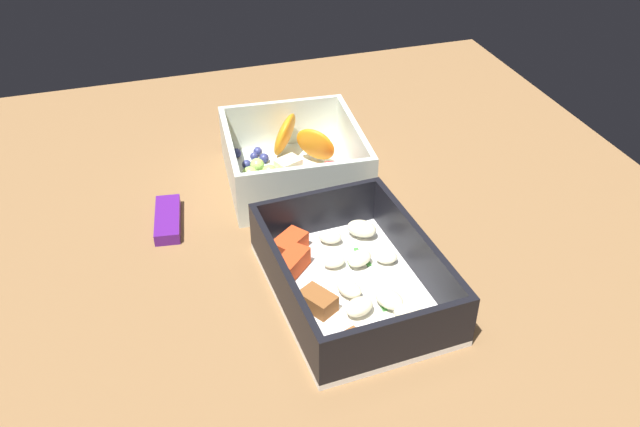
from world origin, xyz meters
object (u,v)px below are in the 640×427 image
object	(u,v)px
pasta_container	(350,279)
paper_cup_liner	(254,124)
candy_bar	(168,219)
fruit_bowl	(293,163)

from	to	relation	value
pasta_container	paper_cup_liner	world-z (taller)	pasta_container
candy_bar	fruit_bowl	bearing A→B (deg)	-73.17
pasta_container	fruit_bowl	world-z (taller)	fruit_bowl
fruit_bowl	paper_cup_liner	distance (cm)	12.01
fruit_bowl	paper_cup_liner	world-z (taller)	fruit_bowl
fruit_bowl	paper_cup_liner	xyz separation A→B (cm)	(11.84, 1.67, -1.10)
pasta_container	candy_bar	distance (cm)	20.42
paper_cup_liner	pasta_container	bearing A→B (deg)	-177.24
fruit_bowl	paper_cup_liner	size ratio (longest dim) A/B	3.81
pasta_container	fruit_bowl	xyz separation A→B (cm)	(19.17, -0.17, 0.53)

